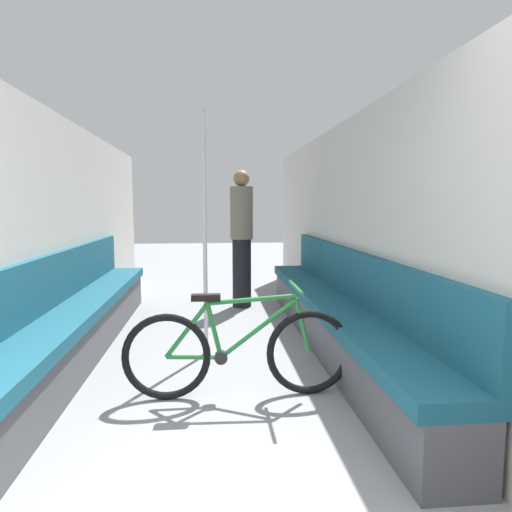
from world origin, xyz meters
The scene contains 7 objects.
wall_left centered at (-1.41, 2.85, 1.09)m, with size 0.10×8.90×2.18m, color beige.
wall_right centered at (1.41, 2.85, 1.09)m, with size 0.10×8.90×2.18m, color beige.
bench_seat_row_left centered at (-1.16, 3.00, 0.32)m, with size 0.45×4.52×0.93m.
bench_seat_row_right centered at (1.16, 3.00, 0.32)m, with size 0.45×4.52×0.93m.
bicycle centered at (0.21, 2.02, 0.33)m, with size 1.61×0.46×0.79m.
grab_pole_near centered at (-0.03, 2.96, 1.05)m, with size 0.08×0.08×2.16m.
passenger_standing centered at (0.42, 4.88, 0.93)m, with size 0.30×0.30×1.79m.
Camera 1 is at (0.03, -1.07, 1.35)m, focal length 32.00 mm.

